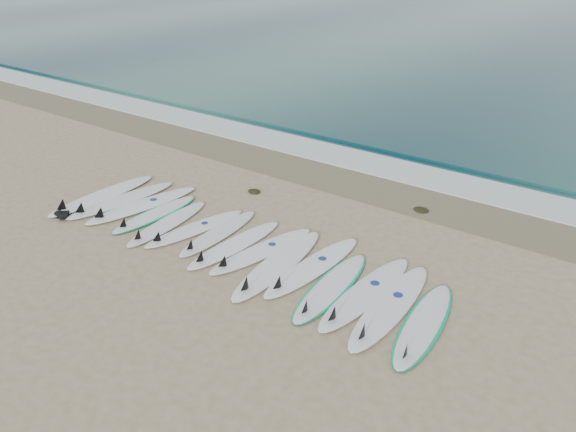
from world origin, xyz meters
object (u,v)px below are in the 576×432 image
Objects in this scene: surfboard_0 at (100,196)px; surfboard_14 at (423,325)px; surfboard_7 at (233,245)px; leash_coil at (62,214)px.

surfboard_14 is at bearing -0.82° from surfboard_0.
surfboard_7 reaches higher than leash_coil.
leash_coil is at bearing -83.83° from surfboard_0.
surfboard_0 is at bearing 172.33° from surfboard_14.
surfboard_0 is 6.32× the size of leash_coil.
surfboard_7 is 0.99× the size of surfboard_14.
surfboard_14 is at bearing 1.10° from surfboard_7.
leash_coil is (0.13, -1.09, -0.02)m from surfboard_0.
surfboard_7 is 5.46× the size of leash_coil.
surfboard_0 is 1.15× the size of surfboard_14.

